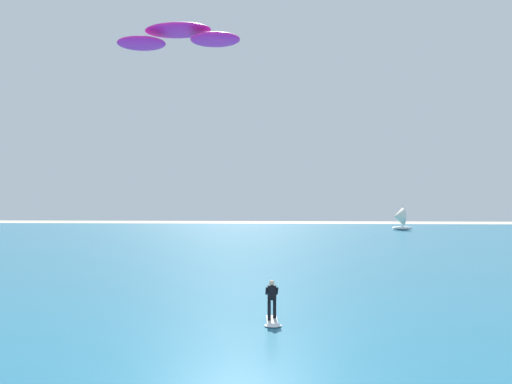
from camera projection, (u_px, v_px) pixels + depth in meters
The scene contains 4 objects.
ocean at pixel (269, 243), 55.73m from camera, with size 160.00×90.00×0.10m, color #236B89.
kitesurfer at pixel (272, 307), 19.64m from camera, with size 0.74×1.98×1.67m.
kite at pixel (178, 37), 25.86m from camera, with size 7.02×2.85×1.04m.
sailboat_near_shore at pixel (399, 219), 79.12m from camera, with size 3.64×3.11×4.20m.
Camera 1 is at (1.53, -4.85, 5.10)m, focal length 33.54 mm.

